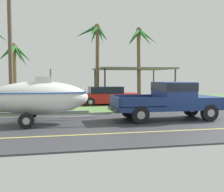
% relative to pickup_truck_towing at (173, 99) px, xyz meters
% --- Properties ---
extents(ground, '(36.00, 22.00, 0.11)m').
position_rel_pickup_truck_towing_xyz_m(ground, '(0.81, 7.41, -1.04)').
color(ground, '#38383D').
extents(pickup_truck_towing, '(5.44, 2.11, 1.84)m').
position_rel_pickup_truck_towing_xyz_m(pickup_truck_towing, '(0.00, 0.00, 0.00)').
color(pickup_truck_towing, navy).
rests_on(pickup_truck_towing, ground).
extents(boat_on_trailer, '(5.73, 2.32, 2.44)m').
position_rel_pickup_truck_towing_xyz_m(boat_on_trailer, '(-6.38, -0.00, 0.15)').
color(boat_on_trailer, gray).
rests_on(boat_on_trailer, ground).
extents(parked_sedan_near, '(4.30, 1.84, 1.38)m').
position_rel_pickup_truck_towing_xyz_m(parked_sedan_near, '(-1.70, 7.65, -0.36)').
color(parked_sedan_near, '#B21E19').
rests_on(parked_sedan_near, ground).
extents(parked_sedan_far, '(4.38, 1.86, 1.38)m').
position_rel_pickup_truck_towing_xyz_m(parked_sedan_far, '(-6.62, 5.49, -0.35)').
color(parked_sedan_far, beige).
rests_on(parked_sedan_far, ground).
extents(carport_awning, '(6.68, 5.74, 2.90)m').
position_rel_pickup_truck_towing_xyz_m(carport_awning, '(1.61, 12.47, 1.75)').
color(carport_awning, '#4C4238').
rests_on(carport_awning, ground).
extents(palm_tree_mid, '(2.84, 2.77, 6.24)m').
position_rel_pickup_truck_towing_xyz_m(palm_tree_mid, '(1.49, 10.09, 3.72)').
color(palm_tree_mid, brown).
rests_on(palm_tree_mid, ground).
extents(palm_tree_far_left, '(2.73, 3.07, 4.75)m').
position_rel_pickup_truck_towing_xyz_m(palm_tree_far_left, '(-8.56, 10.50, 2.57)').
color(palm_tree_far_left, brown).
rests_on(palm_tree_far_left, ground).
extents(palm_tree_far_right, '(2.89, 2.78, 6.45)m').
position_rel_pickup_truck_towing_xyz_m(palm_tree_far_right, '(-2.09, 10.33, 3.90)').
color(palm_tree_far_right, brown).
rests_on(palm_tree_far_right, ground).
extents(utility_pole, '(0.24, 1.80, 7.55)m').
position_rel_pickup_truck_towing_xyz_m(utility_pole, '(-8.01, 3.93, 2.90)').
color(utility_pole, brown).
rests_on(utility_pole, ground).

